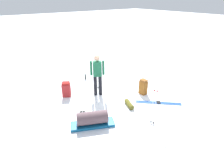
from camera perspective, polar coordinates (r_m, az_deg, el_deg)
The scene contains 11 objects.
ground_plane at distance 7.48m, azimuth -0.00°, elevation -4.85°, with size 80.00×80.00×0.00m, color white.
skier_standing at distance 7.49m, azimuth -4.42°, elevation 3.24°, with size 0.36×0.50×1.70m.
ski_pair_near at distance 7.49m, azimuth 13.85°, elevation -5.52°, with size 1.32×1.34×0.05m.
ski_pair_far at distance 6.79m, azimuth -8.98°, elevation -8.55°, with size 1.42×1.43×0.05m.
backpack_large_dark at distance 7.84m, azimuth -13.63°, elevation -1.61°, with size 0.40×0.41×0.62m.
backpack_bright at distance 7.90m, azimuth 9.40°, elevation -0.89°, with size 0.30×0.22×0.64m.
ski_poles_planted_near at distance 5.96m, azimuth 12.59°, elevation -6.40°, with size 0.16×0.10×1.23m.
ski_poles_planted_far at distance 8.13m, azimuth -4.77°, elevation 3.54°, with size 0.21×0.11×1.37m.
gear_sled at distance 6.04m, azimuth -5.95°, elevation -10.64°, with size 1.00×1.43×0.49m.
sleeping_mat_rolled at distance 7.07m, azimuth 5.19°, elevation -6.09°, with size 0.18×0.18×0.55m, color brown.
thermos_bottle at distance 9.34m, azimuth -8.07°, elevation 2.19°, with size 0.07×0.07×0.26m, color black.
Camera 1 is at (-5.13, 3.94, 3.76)m, focal length 30.25 mm.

